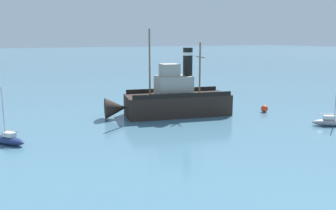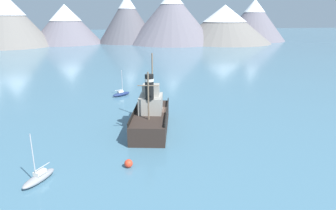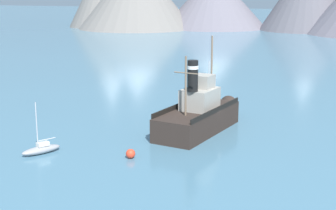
{
  "view_description": "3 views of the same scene",
  "coord_description": "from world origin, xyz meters",
  "px_view_note": "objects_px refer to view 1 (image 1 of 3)",
  "views": [
    {
      "loc": [
        -36.82,
        19.06,
        8.93
      ],
      "look_at": [
        -2.34,
        0.85,
        1.52
      ],
      "focal_mm": 38.0,
      "sensor_mm": 36.0,
      "label": 1
    },
    {
      "loc": [
        -5.77,
        -38.8,
        14.9
      ],
      "look_at": [
        1.16,
        -0.48,
        3.18
      ],
      "focal_mm": 32.0,
      "sensor_mm": 36.0,
      "label": 2
    },
    {
      "loc": [
        11.71,
        -51.97,
        15.16
      ],
      "look_at": [
        -4.15,
        -2.21,
        3.0
      ],
      "focal_mm": 55.0,
      "sensor_mm": 36.0,
      "label": 3
    }
  ],
  "objects_px": {
    "old_tugboat": "(173,100)",
    "sailboat_navy": "(8,139)",
    "sailboat_grey": "(331,122)",
    "mooring_buoy": "(264,109)"
  },
  "relations": [
    {
      "from": "old_tugboat",
      "to": "sailboat_navy",
      "type": "height_order",
      "value": "old_tugboat"
    },
    {
      "from": "sailboat_grey",
      "to": "mooring_buoy",
      "type": "height_order",
      "value": "sailboat_grey"
    },
    {
      "from": "old_tugboat",
      "to": "sailboat_grey",
      "type": "relative_size",
      "value": 3.02
    },
    {
      "from": "sailboat_navy",
      "to": "sailboat_grey",
      "type": "distance_m",
      "value": 31.05
    },
    {
      "from": "sailboat_navy",
      "to": "mooring_buoy",
      "type": "distance_m",
      "value": 28.61
    },
    {
      "from": "old_tugboat",
      "to": "sailboat_grey",
      "type": "xyz_separation_m",
      "value": [
        -12.06,
        -11.99,
        -1.4
      ]
    },
    {
      "from": "sailboat_navy",
      "to": "mooring_buoy",
      "type": "height_order",
      "value": "sailboat_navy"
    },
    {
      "from": "sailboat_grey",
      "to": "mooring_buoy",
      "type": "relative_size",
      "value": 5.69
    },
    {
      "from": "mooring_buoy",
      "to": "sailboat_grey",
      "type": "bearing_deg",
      "value": -171.46
    },
    {
      "from": "sailboat_grey",
      "to": "sailboat_navy",
      "type": "bearing_deg",
      "value": 74.12
    }
  ]
}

